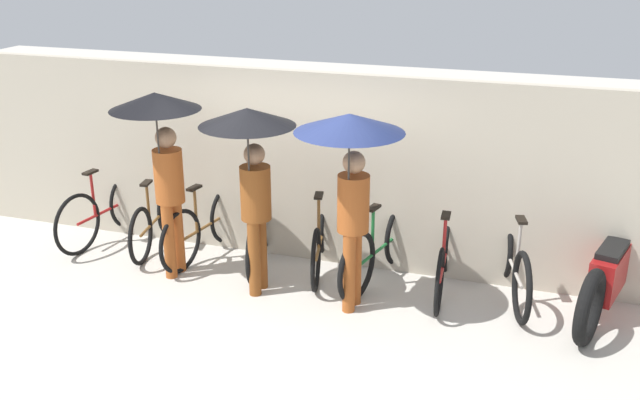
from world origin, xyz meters
The scene contains 14 objects.
ground_plane centered at (0.00, 0.00, 0.00)m, with size 30.00×30.00×0.00m, color #B7B2A8.
back_wall centered at (0.00, 1.82, 1.12)m, with size 13.91×0.12×2.24m.
parked_bicycle_0 centered at (-2.49, 1.53, 0.40)m, with size 0.44×1.71×1.03m.
parked_bicycle_1 centered at (-1.78, 1.53, 0.36)m, with size 0.48×1.62×1.06m.
parked_bicycle_2 centered at (-1.06, 1.49, 0.39)m, with size 0.44×1.71×1.08m.
parked_bicycle_3 centered at (-0.36, 1.50, 0.37)m, with size 0.53×1.67×0.98m.
parked_bicycle_4 centered at (0.35, 1.54, 0.37)m, with size 0.52×1.64×1.06m.
parked_bicycle_5 centered at (1.07, 1.47, 0.40)m, with size 0.58×1.80×1.02m.
parked_bicycle_6 centered at (1.78, 1.47, 0.38)m, with size 0.44×1.73×1.08m.
parked_bicycle_7 centered at (2.48, 1.53, 0.38)m, with size 0.57×1.70×1.02m.
pedestrian_leading centered at (-1.19, 0.84, 1.64)m, with size 0.95×0.95×2.12m.
pedestrian_center centered at (-0.12, 0.75, 1.60)m, with size 0.97×0.97×2.06m.
pedestrian_trailing centered at (0.93, 0.71, 1.66)m, with size 1.05×1.05×2.09m.
motorcycle centered at (3.42, 1.49, 0.42)m, with size 0.84×2.11×0.94m.
Camera 1 is at (2.65, -5.54, 3.65)m, focal length 40.00 mm.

